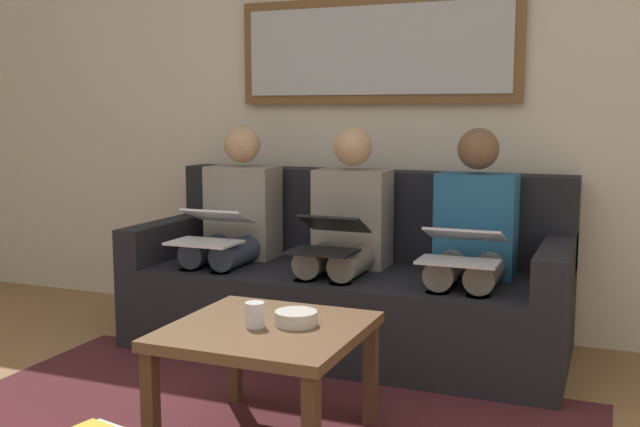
% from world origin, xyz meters
% --- Properties ---
extents(wall_rear, '(6.00, 0.12, 2.60)m').
position_xyz_m(wall_rear, '(0.00, -2.60, 1.30)').
color(wall_rear, beige).
rests_on(wall_rear, ground_plane).
extents(couch, '(2.20, 0.90, 0.90)m').
position_xyz_m(couch, '(0.00, -2.12, 0.31)').
color(couch, black).
rests_on(couch, ground_plane).
extents(framed_mirror, '(1.60, 0.05, 0.58)m').
position_xyz_m(framed_mirror, '(0.00, -2.51, 1.55)').
color(framed_mirror, brown).
extents(coffee_table, '(0.68, 0.68, 0.45)m').
position_xyz_m(coffee_table, '(-0.12, -0.90, 0.39)').
color(coffee_table, brown).
rests_on(coffee_table, ground_plane).
extents(cup, '(0.07, 0.07, 0.09)m').
position_xyz_m(cup, '(-0.08, -0.87, 0.49)').
color(cup, silver).
rests_on(cup, coffee_table).
extents(bowl, '(0.16, 0.16, 0.05)m').
position_xyz_m(bowl, '(-0.21, -0.95, 0.47)').
color(bowl, beige).
rests_on(bowl, coffee_table).
extents(person_left, '(0.38, 0.58, 1.14)m').
position_xyz_m(person_left, '(-0.64, -2.05, 0.61)').
color(person_left, '#235B84').
rests_on(person_left, couch).
extents(laptop_silver, '(0.35, 0.33, 0.14)m').
position_xyz_m(laptop_silver, '(-0.64, -1.80, 0.62)').
color(laptop_silver, silver).
extents(person_middle, '(0.38, 0.58, 1.14)m').
position_xyz_m(person_middle, '(0.00, -2.05, 0.61)').
color(person_middle, gray).
rests_on(person_middle, couch).
extents(laptop_black, '(0.31, 0.38, 0.17)m').
position_xyz_m(laptop_black, '(0.00, -1.82, 0.63)').
color(laptop_black, black).
extents(person_right, '(0.38, 0.58, 1.14)m').
position_xyz_m(person_right, '(0.64, -2.05, 0.61)').
color(person_right, gray).
rests_on(person_right, couch).
extents(laptop_white, '(0.34, 0.38, 0.17)m').
position_xyz_m(laptop_white, '(0.64, -1.82, 0.63)').
color(laptop_white, white).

